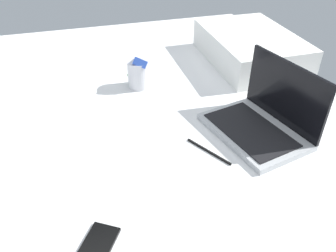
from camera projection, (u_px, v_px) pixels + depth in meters
The scene contains 6 objects.
bed_mattress at pixel (163, 121), 135.48cm from camera, with size 180.00×140.00×18.00cm, color white.
laptop at pixel (262, 120), 112.01cm from camera, with size 37.25×29.69×23.00cm.
snack_cup at pixel (139, 73), 136.26cm from camera, with size 9.80×9.13×14.25cm.
cell_phone at pixel (95, 250), 77.10cm from camera, with size 6.80×14.00×0.80cm, color black.
pillow at pixel (250, 48), 155.90cm from camera, with size 52.00×36.00×13.00cm, color white.
charger_cable at pixel (209, 151), 105.48cm from camera, with size 17.00×0.60×0.60cm, color black.
Camera 1 is at (107.68, -28.90, 86.02)cm, focal length 36.62 mm.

